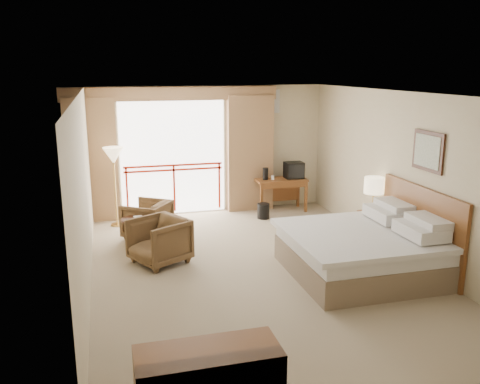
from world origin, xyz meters
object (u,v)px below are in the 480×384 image
object	(u,v)px
tv	(294,170)
armchair_far	(148,237)
side_table	(135,228)
wastebasket	(263,211)
floor_lamp	(113,159)
table_lamp	(374,186)
armchair_near	(160,262)
desk	(280,185)
nightstand	(373,228)
bed	(363,250)

from	to	relation	value
tv	armchair_far	bearing A→B (deg)	-164.37
side_table	wastebasket	bearing A→B (deg)	21.99
wastebasket	floor_lamp	world-z (taller)	floor_lamp
table_lamp	armchair_near	distance (m)	3.91
desk	wastebasket	world-z (taller)	desk
nightstand	side_table	size ratio (longest dim) A/B	1.11
wastebasket	floor_lamp	xyz separation A→B (m)	(-2.96, 0.31, 1.19)
bed	table_lamp	world-z (taller)	table_lamp
nightstand	armchair_near	distance (m)	3.78
armchair_near	desk	bearing A→B (deg)	101.06
desk	floor_lamp	distance (m)	3.59
side_table	bed	bearing A→B (deg)	-32.74
tv	side_table	bearing A→B (deg)	-158.63
nightstand	armchair_far	size ratio (longest dim) A/B	0.76
bed	armchair_near	bearing A→B (deg)	156.78
tv	floor_lamp	world-z (taller)	floor_lamp
nightstand	armchair_far	distance (m)	4.10
tv	side_table	world-z (taller)	tv
bed	table_lamp	xyz separation A→B (m)	(0.83, 1.23, 0.67)
table_lamp	wastebasket	world-z (taller)	table_lamp
tv	table_lamp	bearing A→B (deg)	-78.93
desk	tv	xyz separation A→B (m)	(0.30, -0.05, 0.33)
bed	armchair_near	world-z (taller)	bed
tv	armchair_near	xyz separation A→B (m)	(-3.20, -2.37, -0.89)
bed	wastebasket	xyz separation A→B (m)	(-0.57, 3.18, -0.22)
wastebasket	side_table	xyz separation A→B (m)	(-2.69, -1.09, 0.20)
table_lamp	desk	distance (m)	2.65
bed	desk	xyz separation A→B (m)	(-0.04, 3.69, 0.18)
table_lamp	armchair_far	bearing A→B (deg)	160.69
tv	desk	bearing A→B (deg)	167.62
bed	armchair_far	distance (m)	3.98
tv	armchair_far	xyz separation A→B (m)	(-3.28, -1.05, -0.89)
table_lamp	tv	world-z (taller)	table_lamp
wastebasket	side_table	bearing A→B (deg)	-158.01
wastebasket	bed	bearing A→B (deg)	-79.82
nightstand	wastebasket	distance (m)	2.44
armchair_near	armchair_far	bearing A→B (deg)	154.50
bed	side_table	size ratio (longest dim) A/B	4.10
nightstand	tv	distance (m)	2.59
nightstand	armchair_near	size ratio (longest dim) A/B	0.71
wastebasket	floor_lamp	bearing A→B (deg)	173.95
tv	floor_lamp	distance (m)	3.83
bed	armchair_far	bearing A→B (deg)	139.45
table_lamp	desk	xyz separation A→B (m)	(-0.87, 2.46, -0.49)
nightstand	armchair_far	world-z (taller)	nightstand
table_lamp	armchair_near	xyz separation A→B (m)	(-3.76, 0.03, -1.05)
table_lamp	tv	size ratio (longest dim) A/B	1.55
table_lamp	wastebasket	bearing A→B (deg)	125.73
table_lamp	floor_lamp	bearing A→B (deg)	152.58
bed	armchair_far	xyz separation A→B (m)	(-3.01, 2.58, -0.38)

